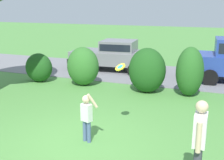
# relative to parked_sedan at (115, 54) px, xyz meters

# --- Properties ---
(ground_plane) EXTENTS (80.00, 80.00, 0.00)m
(ground_plane) POSITION_rel_parked_sedan_xyz_m (2.04, -8.03, -0.85)
(ground_plane) COLOR #518E42
(driveway_strip) EXTENTS (28.00, 4.40, 0.02)m
(driveway_strip) POSITION_rel_parked_sedan_xyz_m (2.04, -0.22, -0.84)
(driveway_strip) COLOR slate
(driveway_strip) RESTS_ON ground
(shrub_near_tree) EXTENTS (1.21, 1.01, 1.26)m
(shrub_near_tree) POSITION_rel_parked_sedan_xyz_m (-2.31, -3.36, -0.22)
(shrub_near_tree) COLOR #1E511C
(shrub_near_tree) RESTS_ON ground
(shrub_centre_left) EXTENTS (1.36, 1.19, 1.62)m
(shrub_centre_left) POSITION_rel_parked_sedan_xyz_m (-0.23, -3.17, -0.04)
(shrub_centre_left) COLOR #33702B
(shrub_centre_left) RESTS_ON ground
(shrub_centre) EXTENTS (1.44, 1.25, 1.73)m
(shrub_centre) POSITION_rel_parked_sedan_xyz_m (2.55, -3.21, 0.02)
(shrub_centre) COLOR #1E511C
(shrub_centre) RESTS_ON ground
(shrub_centre_right) EXTENTS (1.01, 1.17, 1.84)m
(shrub_centre_right) POSITION_rel_parked_sedan_xyz_m (4.13, -3.08, 0.07)
(shrub_centre_right) COLOR #286023
(shrub_centre_right) RESTS_ON ground
(parked_sedan) EXTENTS (4.54, 2.39, 1.56)m
(parked_sedan) POSITION_rel_parked_sedan_xyz_m (0.00, 0.00, 0.00)
(parked_sedan) COLOR gray
(parked_sedan) RESTS_ON ground
(child_thrower) EXTENTS (0.48, 0.23, 1.29)m
(child_thrower) POSITION_rel_parked_sedan_xyz_m (2.25, -7.92, -0.13)
(child_thrower) COLOR #4C608C
(child_thrower) RESTS_ON ground
(frisbee) EXTENTS (0.31, 0.26, 0.24)m
(frisbee) POSITION_rel_parked_sedan_xyz_m (2.82, -7.08, 0.93)
(frisbee) COLOR yellow
(adult_onlooker) EXTENTS (0.22, 0.53, 1.74)m
(adult_onlooker) POSITION_rel_parked_sedan_xyz_m (5.00, -8.98, 0.13)
(adult_onlooker) COLOR #3F3F4C
(adult_onlooker) RESTS_ON ground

